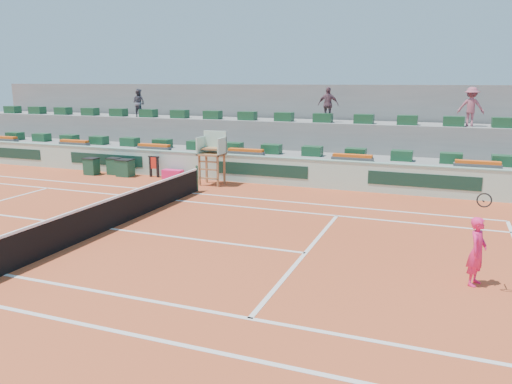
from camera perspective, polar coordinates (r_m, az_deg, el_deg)
ground at (r=16.54m, az=-16.30°, el=-4.07°), size 90.00×90.00×0.00m
seating_tier_lower at (r=25.52m, az=-1.81°, el=3.58°), size 36.00×4.00×1.20m
seating_tier_upper at (r=26.89m, az=-0.49°, el=5.56°), size 36.00×2.40×2.60m
stadium_back_wall at (r=28.28m, az=0.70°, el=7.74°), size 36.00×0.40×4.40m
player_bag at (r=24.21m, az=-9.50°, el=2.01°), size 0.99×0.44×0.44m
spectator_left at (r=29.28m, az=-13.27°, el=9.88°), size 0.80×0.64×1.56m
spectator_mid at (r=25.11m, az=8.25°, el=9.86°), size 1.02×0.48×1.70m
spectator_right at (r=24.49m, az=23.36°, el=8.93°), size 1.16×0.72×1.73m
court_lines at (r=16.54m, az=-16.30°, el=-4.05°), size 23.89×11.09×0.01m
tennis_net at (r=16.40m, az=-16.41°, el=-2.30°), size 0.10×11.97×1.10m
advertising_hoarding at (r=23.52m, az=-3.83°, el=2.87°), size 36.00×0.34×1.26m
umpire_chair at (r=22.49m, az=-4.99°, el=4.75°), size 1.10×0.90×2.40m
seat_row_lower at (r=24.58m, az=-2.63°, el=5.16°), size 32.90×0.60×0.44m
seat_row_upper at (r=26.19m, az=-0.99°, el=8.71°), size 32.90×0.60×0.44m
flower_planters at (r=24.52m, az=-6.61°, el=4.87°), size 26.80×0.36×0.28m
drink_cooler_a at (r=25.33m, az=-14.72°, el=2.70°), size 0.77×0.66×0.84m
drink_cooler_b at (r=25.98m, az=-15.88°, el=2.87°), size 0.64×0.55×0.84m
drink_cooler_c at (r=26.28m, az=-18.29°, el=2.82°), size 0.67×0.58×0.84m
towel_rack at (r=24.76m, az=-11.59°, el=3.06°), size 0.59×0.10×1.03m
tennis_player at (r=12.49m, az=23.95°, el=-6.19°), size 0.55×0.90×2.28m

